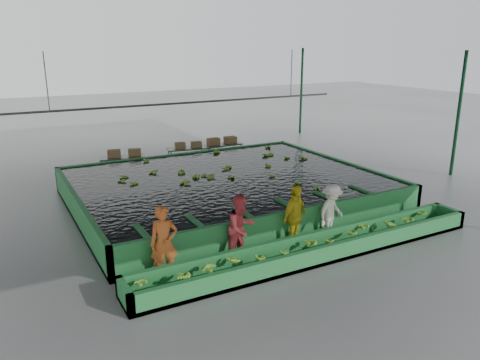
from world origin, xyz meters
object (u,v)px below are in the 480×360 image
packing_table_right (222,153)px  packing_table_mid (189,157)px  packing_table_left (123,167)px  box_stack_right (222,144)px  worker_b (241,228)px  worker_c (295,217)px  box_stack_left (125,156)px  worker_a (164,243)px  worker_d (331,212)px  flotation_tank (226,188)px  box_stack_mid (188,148)px  sorting_trough (317,248)px

packing_table_right → packing_table_mid: bearing=179.6°
packing_table_left → box_stack_right: box_stack_right is taller
worker_b → packing_table_right: (4.09, 9.30, -0.44)m
worker_c → box_stack_left: worker_c is taller
worker_a → worker_d: worker_a is taller
flotation_tank → worker_b: size_ratio=5.86×
worker_a → flotation_tank: bearing=61.1°
flotation_tank → worker_d: 4.45m
worker_a → box_stack_right: worker_a is taller
box_stack_left → worker_c: bearing=-77.3°
worker_d → box_stack_mid: bearing=73.9°
worker_b → box_stack_right: 10.22m
worker_b → worker_c: worker_c is taller
packing_table_mid → box_stack_right: 1.72m
worker_a → packing_table_left: (1.47, 9.08, -0.47)m
packing_table_mid → sorting_trough: bearing=-93.9°
worker_b → box_stack_mid: worker_b is taller
flotation_tank → worker_b: 4.66m
packing_table_right → box_stack_mid: bearing=-179.0°
flotation_tank → worker_b: worker_b is taller
box_stack_left → box_stack_right: 4.57m
packing_table_right → box_stack_right: 0.42m
flotation_tank → packing_table_mid: bearing=82.2°
worker_c → packing_table_left: bearing=80.5°
packing_table_left → worker_a: bearing=-99.2°
packing_table_mid → box_stack_mid: (-0.02, -0.04, 0.42)m
worker_c → worker_d: size_ratio=1.10×
sorting_trough → box_stack_right: 10.44m
worker_d → worker_c: bearing=161.4°
worker_d → box_stack_left: bearing=91.2°
flotation_tank → sorting_trough: bearing=-90.0°
box_stack_left → packing_table_left: bearing=-170.2°
flotation_tank → worker_d: size_ratio=6.39×
packing_table_left → box_stack_right: bearing=3.5°
packing_table_mid → box_stack_right: bearing=1.6°
worker_c → packing_table_left: size_ratio=0.95×
sorting_trough → box_stack_right: size_ratio=7.24×
worker_a → box_stack_right: 11.18m
flotation_tank → worker_c: bearing=-92.0°
worker_b → box_stack_left: bearing=79.4°
box_stack_right → packing_table_left: bearing=-176.5°
packing_table_left → sorting_trough: bearing=-76.9°
sorting_trough → box_stack_mid: (0.67, 10.07, 0.60)m
worker_b → packing_table_mid: size_ratio=0.92×
worker_a → box_stack_left: (1.56, 9.09, -0.06)m
worker_d → packing_table_right: 9.39m
worker_c → box_stack_right: 9.69m
sorting_trough → box_stack_right: (2.36, 10.16, 0.58)m
sorting_trough → box_stack_mid: bearing=86.2°
box_stack_mid → box_stack_right: size_ratio=0.84×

